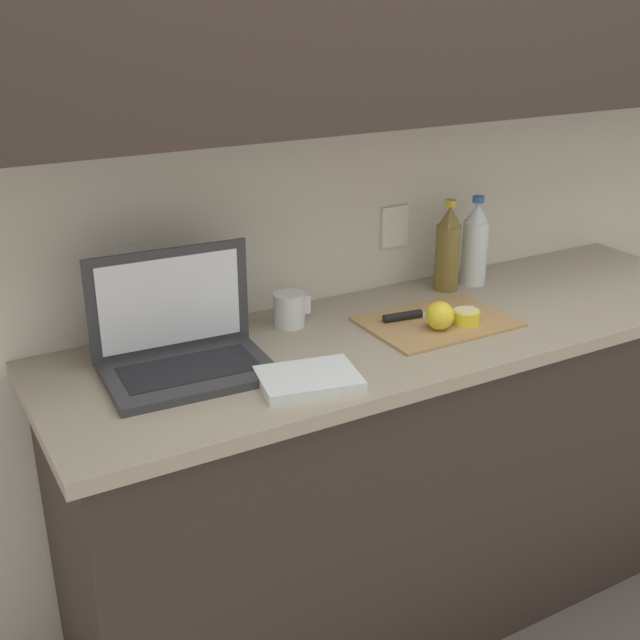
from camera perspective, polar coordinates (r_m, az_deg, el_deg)
name	(u,v)px	position (r m, az deg, el deg)	size (l,w,h in m)	color
ground_plane	(404,598)	(2.60, 6.01, -19.06)	(12.00, 12.00, 0.00)	#564C47
wall_back	(378,59)	(2.15, 4.17, 18.05)	(5.20, 0.38, 2.60)	silver
counter_unit	(416,466)	(2.34, 6.81, -10.28)	(1.97, 0.59, 0.90)	#332823
laptop	(181,343)	(1.87, -9.83, -1.63)	(0.39, 0.28, 0.27)	#333338
cutting_board	(437,322)	(2.13, 8.33, -0.14)	(0.38, 0.27, 0.01)	tan
knife	(415,315)	(2.14, 6.75, 0.36)	(0.28, 0.06, 0.02)	silver
lemon_half_cut	(466,317)	(2.12, 10.34, 0.23)	(0.07, 0.07, 0.04)	yellow
lemon_whole_beside	(440,316)	(2.07, 8.52, 0.31)	(0.07, 0.07, 0.07)	yellow
bottle_green_soda	(475,244)	(2.41, 10.97, 5.31)	(0.08, 0.08, 0.27)	silver
bottle_oil_tall	(448,249)	(2.35, 9.07, 5.01)	(0.07, 0.07, 0.27)	olive
measuring_cup	(289,309)	(2.09, -2.19, 0.76)	(0.10, 0.08, 0.09)	silver
dish_towel	(309,379)	(1.79, -0.82, -4.22)	(0.22, 0.16, 0.02)	white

